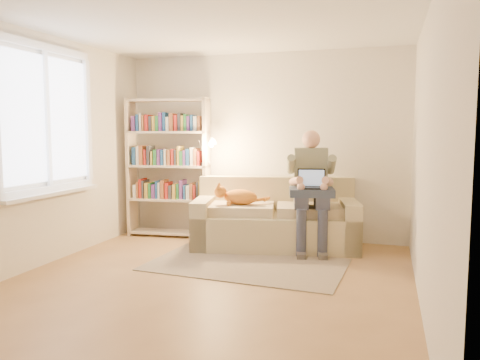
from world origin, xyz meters
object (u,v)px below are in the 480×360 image
(person, at_px, (311,183))
(laptop, at_px, (314,183))
(bookshelf, at_px, (169,161))
(cat, at_px, (236,196))
(sofa, at_px, (275,222))

(person, bearing_deg, laptop, -80.09)
(bookshelf, bearing_deg, cat, -24.87)
(sofa, xyz_separation_m, laptop, (0.53, -0.19, 0.55))
(sofa, distance_m, bookshelf, 1.78)
(cat, xyz_separation_m, laptop, (0.99, 0.05, 0.20))
(laptop, distance_m, bookshelf, 2.17)
(person, xyz_separation_m, cat, (-0.94, -0.18, -0.18))
(sofa, distance_m, cat, 0.63)
(person, xyz_separation_m, laptop, (0.05, -0.13, 0.02))
(cat, xyz_separation_m, bookshelf, (-1.14, 0.37, 0.42))
(person, relative_size, bookshelf, 0.77)
(person, height_order, laptop, person)
(person, distance_m, laptop, 0.14)
(sofa, relative_size, laptop, 5.70)
(cat, relative_size, laptop, 1.66)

